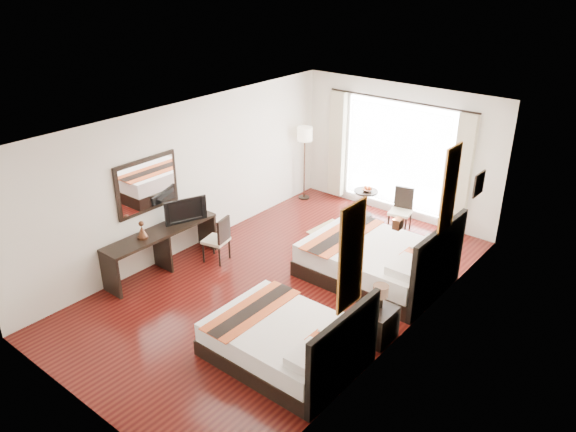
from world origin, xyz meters
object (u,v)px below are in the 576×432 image
Objects in this scene: bed_near at (288,341)px; table_lamp at (381,292)px; television at (184,209)px; desk_chair at (217,247)px; nightstand at (378,324)px; fruit_bowl at (367,190)px; floor_lamp at (305,139)px; console_desk at (162,250)px; side_table at (365,203)px; window_chair at (400,218)px; bed_far at (378,261)px; vase at (374,309)px.

bed_near is 1.49m from table_lamp.
television is 0.89× the size of desk_chair.
table_lamp is (-0.04, 0.07, 0.49)m from nightstand.
table_lamp is 4.17m from fruit_bowl.
floor_lamp is at bearing -94.22° from desk_chair.
bed_near is at bearing -121.75° from nightstand.
console_desk is at bearing -169.78° from table_lamp.
table_lamp is at bearing 117.64° from nightstand.
side_table is (-2.38, 3.47, -0.46)m from table_lamp.
window_chair is at bearing -9.77° from fruit_bowl.
nightstand is 0.31× the size of floor_lamp.
bed_far is 2.62× the size of window_chair.
bed_far is 3.55m from television.
television reaches higher than vase.
desk_chair is at bearing 178.33° from table_lamp.
desk_chair is at bearing -108.09° from fruit_bowl.
vase is 3.99m from television.
console_desk is at bearing 170.90° from bed_near.
nightstand is at bearing 80.30° from vase.
floor_lamp is at bearing 139.20° from nightstand.
bed_near reaches higher than window_chair.
nightstand is 1.47× the size of table_lamp.
table_lamp is 3.47m from desk_chair.
fruit_bowl is (-1.51, 2.04, 0.26)m from bed_far.
bed_far reaches higher than desk_chair.
desk_chair reaches higher than side_table.
nightstand is 0.33m from vase.
vase is 3.48m from desk_chair.
table_lamp is 3.63m from window_chair.
desk_chair reaches higher than vase.
window_chair is (-1.45, 3.29, -0.47)m from table_lamp.
floor_lamp is at bearing 147.63° from bed_far.
fruit_bowl is (1.09, 3.34, 0.34)m from desk_chair.
side_table is at bearing 2.53° from floor_lamp.
table_lamp is 2.94× the size of vase.
bed_far reaches higher than vase.
side_table is at bearing -112.36° from window_chair.
table_lamp is 0.21× the size of floor_lamp.
bed_near is at bearing -86.82° from bed_far.
floor_lamp is 2.91× the size of side_table.
floor_lamp is at bearing 90.11° from console_desk.
bed_near is at bearing -87.37° from television.
floor_lamp is at bearing -178.34° from fruit_bowl.
bed_far is at bearing 120.79° from table_lamp.
bed_near is 1.21× the size of floor_lamp.
bed_far is 2.55m from fruit_bowl.
console_desk is at bearing -145.92° from bed_far.
table_lamp is 0.62× the size of side_table.
desk_chair is at bearing -43.47° from window_chair.
vase is 4.03m from console_desk.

